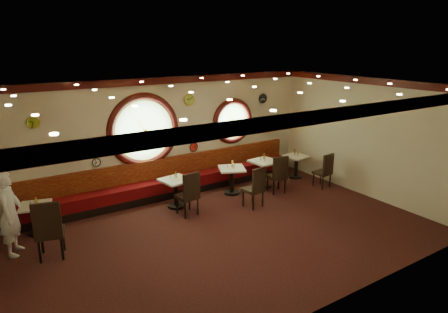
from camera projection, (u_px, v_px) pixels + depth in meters
The scene contains 51 objects.
floor at pixel (225, 233), 8.84m from camera, with size 9.00×6.00×0.00m, color black.
ceiling at pixel (225, 88), 7.95m from camera, with size 9.00×6.00×0.02m, color gold.
wall_back at pixel (165, 137), 10.82m from camera, with size 9.00×0.02×3.20m, color beige.
wall_front at pixel (334, 214), 5.97m from camera, with size 9.00×0.02×3.20m, color beige.
wall_right at pixel (365, 137), 10.74m from camera, with size 0.02×6.00×3.20m, color beige.
molding_back at pixel (163, 81), 10.35m from camera, with size 9.00×0.10×0.18m, color #3D0D0B.
molding_front at pixel (340, 114), 5.59m from camera, with size 9.00×0.10×0.18m, color #3D0D0B.
molding_right at pixel (370, 81), 10.29m from camera, with size 0.10×6.00×0.18m, color #3D0D0B.
banquette_base at pixel (171, 192), 11.01m from camera, with size 8.00×0.55×0.20m, color black.
banquette_seat at pixel (171, 183), 10.94m from camera, with size 8.00×0.55×0.30m, color #55070B.
banquette_back at pixel (167, 167), 11.00m from camera, with size 8.00×0.10×0.55m, color #5D070B.
porthole_left_glass at pixel (144, 130), 10.43m from camera, with size 1.66×1.66×0.02m, color #95D07D.
porthole_left_frame at pixel (144, 130), 10.42m from camera, with size 1.98×1.98×0.18m, color #3D0D0B.
porthole_left_ring at pixel (144, 131), 10.39m from camera, with size 1.61×1.61×0.03m, color gold.
porthole_right_glass at pixel (232, 121), 11.90m from camera, with size 1.10×1.10×0.02m, color #95D07D.
porthole_right_frame at pixel (233, 121), 11.89m from camera, with size 1.38×1.38×0.18m, color #3D0D0B.
porthole_right_ring at pixel (233, 121), 11.86m from camera, with size 1.09×1.09×0.03m, color gold.
wall_clock_0 at pixel (263, 98), 12.28m from camera, with size 0.28×0.28×0.03m, color black.
wall_clock_1 at pixel (189, 100), 10.91m from camera, with size 0.30×0.30×0.03m, color #95C03C.
wall_clock_2 at pixel (194, 147), 11.34m from camera, with size 0.24×0.24×0.03m, color red.
wall_clock_3 at pixel (78, 153), 9.61m from camera, with size 0.36×0.36×0.03m, color yellow.
wall_clock_4 at pixel (18, 159), 8.92m from camera, with size 0.32×0.32×0.03m, color red.
wall_clock_5 at pixel (33, 122), 8.91m from camera, with size 0.26×0.26×0.03m, color #8AAE22.
wall_clock_6 at pixel (268, 128), 12.67m from camera, with size 0.34×0.34×0.03m, color silver.
wall_clock_7 at pixel (96, 162), 9.90m from camera, with size 0.20×0.20×0.03m, color white.
table_a at pixel (37, 216), 8.70m from camera, with size 0.77×0.77×0.69m.
table_b at pixel (176, 190), 10.11m from camera, with size 0.78×0.78×0.75m.
table_c at pixel (232, 177), 11.01m from camera, with size 0.90×0.90×0.75m.
table_d at pixel (264, 170), 11.56m from camera, with size 0.77×0.77×0.79m.
table_e at pixel (296, 164), 12.33m from camera, with size 0.70×0.70×0.71m.
chair_a at pixel (48, 226), 7.60m from camera, with size 0.63×0.63×0.76m.
chair_b at pixel (189, 191), 9.56m from camera, with size 0.51×0.51×0.69m.
chair_c at pixel (256, 185), 10.04m from camera, with size 0.52×0.52×0.66m.
chair_d at pixel (278, 172), 11.00m from camera, with size 0.53×0.53×0.67m.
chair_e at pixel (325, 168), 11.43m from camera, with size 0.47×0.47×0.63m.
condiment_a_salt at pixel (30, 204), 8.56m from camera, with size 0.03×0.03×0.09m, color silver.
condiment_b_salt at pixel (171, 177), 10.06m from camera, with size 0.03×0.03×0.10m, color silver.
condiment_c_salt at pixel (228, 166), 10.91m from camera, with size 0.03×0.03×0.09m, color silver.
condiment_d_salt at pixel (261, 158), 11.49m from camera, with size 0.04×0.04×0.11m, color #B7B7BC.
condiment_a_pepper at pixel (35, 203), 8.59m from camera, with size 0.04×0.04×0.10m, color silver.
condiment_b_pepper at pixel (175, 177), 10.02m from camera, with size 0.04×0.04×0.10m, color silver.
condiment_c_pepper at pixel (234, 166), 10.93m from camera, with size 0.04×0.04×0.11m, color silver.
condiment_d_pepper at pixel (264, 160), 11.41m from camera, with size 0.03×0.03×0.09m, color #BBBBBF.
condiment_a_bottle at pixel (37, 201), 8.66m from camera, with size 0.05×0.05×0.16m, color gold.
condiment_b_bottle at pixel (176, 175), 10.10m from camera, with size 0.05×0.05×0.17m, color gold.
condiment_c_bottle at pixel (232, 164), 10.98m from camera, with size 0.06×0.06×0.18m, color yellow.
condiment_d_bottle at pixel (264, 156), 11.59m from camera, with size 0.06×0.06×0.18m, color orange.
condiment_e_salt at pixel (295, 154), 12.23m from camera, with size 0.04×0.04×0.11m, color silver.
condiment_e_pepper at pixel (298, 154), 12.21m from camera, with size 0.04×0.04×0.11m, color silver.
condiment_e_bottle at pixel (295, 152), 12.36m from camera, with size 0.05×0.05×0.17m, color gold.
waiter at pixel (10, 213), 7.78m from camera, with size 0.63×0.41×1.72m, color white.
Camera 1 is at (-4.37, -6.72, 4.09)m, focal length 32.00 mm.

